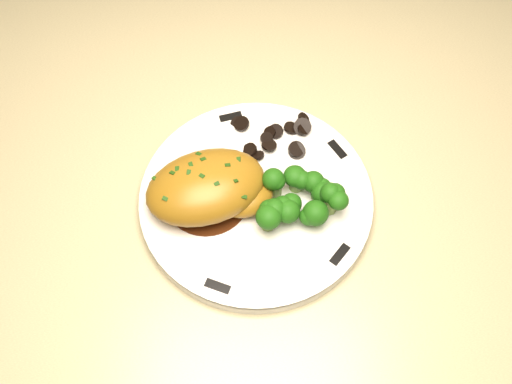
{
  "coord_description": "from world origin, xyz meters",
  "views": [
    {
      "loc": [
        -0.46,
        1.29,
        1.48
      ],
      "look_at": [
        -0.46,
        1.61,
        0.92
      ],
      "focal_mm": 45.0,
      "sensor_mm": 36.0,
      "label": 1
    }
  ],
  "objects_px": {
    "counter": "(370,297)",
    "chicken_breast": "(210,188)",
    "plate": "(256,201)",
    "broccoli_florets": "(299,198)"
  },
  "relations": [
    {
      "from": "plate",
      "to": "chicken_breast",
      "type": "relative_size",
      "value": 1.67
    },
    {
      "from": "plate",
      "to": "chicken_breast",
      "type": "height_order",
      "value": "chicken_breast"
    },
    {
      "from": "plate",
      "to": "chicken_breast",
      "type": "distance_m",
      "value": 0.06
    },
    {
      "from": "plate",
      "to": "broccoli_florets",
      "type": "height_order",
      "value": "broccoli_florets"
    },
    {
      "from": "plate",
      "to": "broccoli_florets",
      "type": "bearing_deg",
      "value": -15.23
    },
    {
      "from": "chicken_breast",
      "to": "counter",
      "type": "bearing_deg",
      "value": -3.66
    },
    {
      "from": "chicken_breast",
      "to": "broccoli_florets",
      "type": "relative_size",
      "value": 1.7
    },
    {
      "from": "counter",
      "to": "chicken_breast",
      "type": "height_order",
      "value": "counter"
    },
    {
      "from": "chicken_breast",
      "to": "broccoli_florets",
      "type": "height_order",
      "value": "chicken_breast"
    },
    {
      "from": "counter",
      "to": "plate",
      "type": "height_order",
      "value": "counter"
    }
  ]
}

